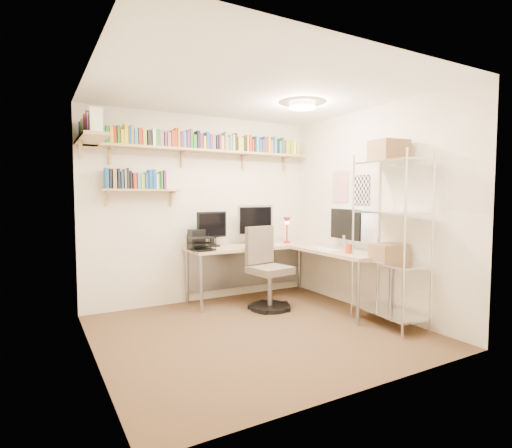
{
  "coord_description": "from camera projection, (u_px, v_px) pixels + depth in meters",
  "views": [
    {
      "loc": [
        -2.05,
        -3.58,
        1.43
      ],
      "look_at": [
        0.29,
        0.55,
        1.09
      ],
      "focal_mm": 28.0,
      "sensor_mm": 36.0,
      "label": 1
    }
  ],
  "objects": [
    {
      "name": "office_chair",
      "position": [
        267.0,
        274.0,
        5.06
      ],
      "size": [
        0.55,
        0.55,
        1.04
      ],
      "rotation": [
        0.0,
        0.0,
        0.15
      ],
      "color": "black",
      "rests_on": "ground"
    },
    {
      "name": "corner_desk",
      "position": [
        268.0,
        247.0,
        5.32
      ],
      "size": [
        2.0,
        1.91,
        1.3
      ],
      "color": "tan",
      "rests_on": "ground"
    },
    {
      "name": "room_shell",
      "position": [
        258.0,
        184.0,
        4.11
      ],
      "size": [
        3.24,
        3.04,
        2.52
      ],
      "color": "beige",
      "rests_on": "ground"
    },
    {
      "name": "wire_rack",
      "position": [
        389.0,
        213.0,
        4.35
      ],
      "size": [
        0.47,
        0.85,
        2.03
      ],
      "rotation": [
        0.0,
        0.0,
        -0.09
      ],
      "color": "silver",
      "rests_on": "ground"
    },
    {
      "name": "wall_shelves",
      "position": [
        178.0,
        148.0,
        5.0
      ],
      "size": [
        3.12,
        1.09,
        0.8
      ],
      "color": "tan",
      "rests_on": "ground"
    },
    {
      "name": "ground",
      "position": [
        258.0,
        331.0,
        4.21
      ],
      "size": [
        3.2,
        3.2,
        0.0
      ],
      "primitive_type": "plane",
      "color": "#4B3120",
      "rests_on": "ground"
    }
  ]
}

